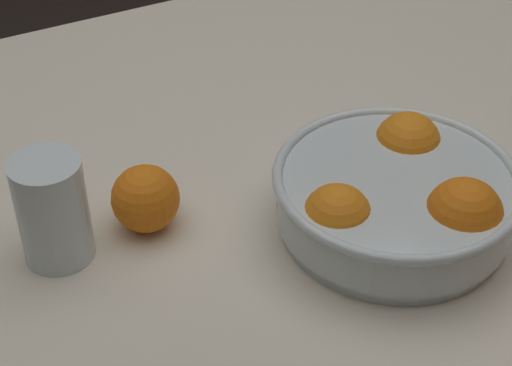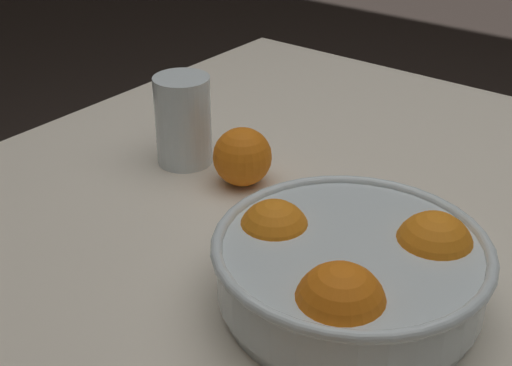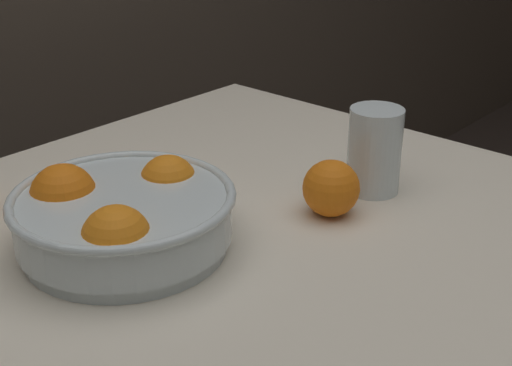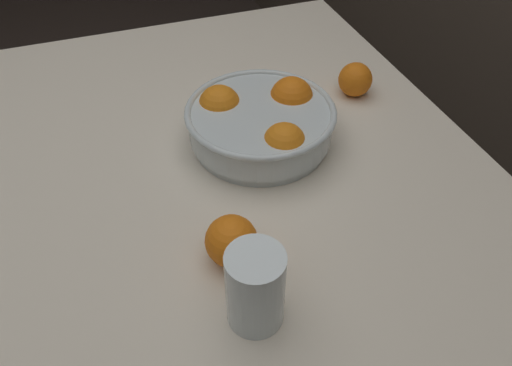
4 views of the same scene
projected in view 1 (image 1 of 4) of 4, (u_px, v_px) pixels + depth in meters
The scene contains 4 objects.
dining_table at pixel (304, 223), 1.10m from camera, with size 1.15×1.03×0.77m.
fruit_bowl at pixel (397, 197), 0.94m from camera, with size 0.27×0.27×0.10m.
juice_glass at pixel (54, 215), 0.90m from camera, with size 0.08×0.08×0.12m.
orange_loose_front at pixel (145, 198), 0.95m from camera, with size 0.08×0.08×0.08m, color orange.
Camera 1 is at (0.45, 0.71, 1.41)m, focal length 60.00 mm.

